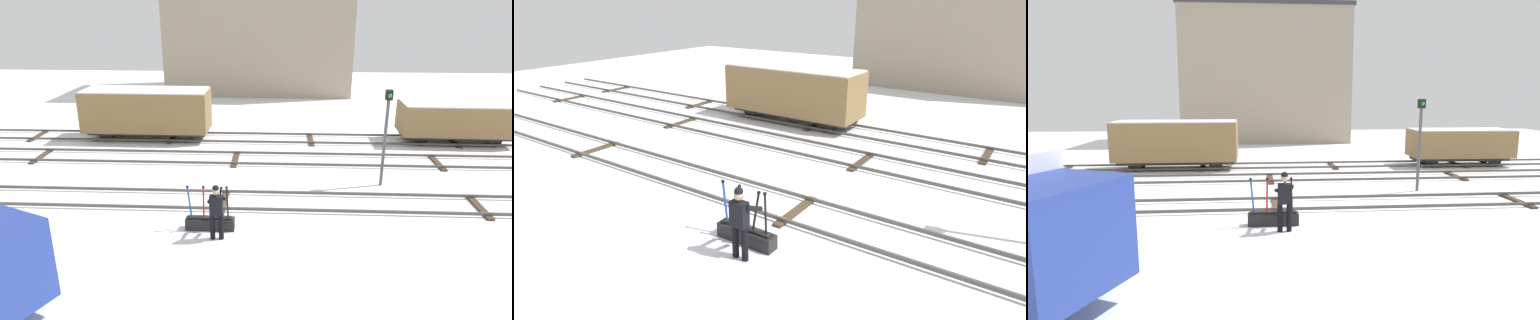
{
  "view_description": "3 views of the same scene",
  "coord_description": "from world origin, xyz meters",
  "views": [
    {
      "loc": [
        1.86,
        -14.58,
        6.83
      ],
      "look_at": [
        1.04,
        1.95,
        0.92
      ],
      "focal_mm": 32.11,
      "sensor_mm": 36.0,
      "label": 1
    },
    {
      "loc": [
        5.17,
        -8.82,
        5.43
      ],
      "look_at": [
        -0.98,
        0.2,
        1.24
      ],
      "focal_mm": 29.9,
      "sensor_mm": 36.0,
      "label": 2
    },
    {
      "loc": [
        -0.77,
        -13.46,
        3.87
      ],
      "look_at": [
        0.46,
        2.33,
        1.27
      ],
      "focal_mm": 28.11,
      "sensor_mm": 36.0,
      "label": 3
    }
  ],
  "objects": [
    {
      "name": "freight_car_mid_siding",
      "position": [
        10.55,
        7.57,
        1.18
      ],
      "size": [
        5.42,
        2.1,
        2.0
      ],
      "rotation": [
        0.0,
        0.0,
        -0.02
      ],
      "color": "#2D2B28",
      "rests_on": "ground_plane"
    },
    {
      "name": "track_main_line",
      "position": [
        0.0,
        0.0,
        0.11
      ],
      "size": [
        44.0,
        1.94,
        0.18
      ],
      "color": "#4C4742",
      "rests_on": "ground_plane"
    },
    {
      "name": "rail_worker",
      "position": [
        0.09,
        -2.51,
        0.98
      ],
      "size": [
        0.53,
        0.66,
        1.74
      ],
      "rotation": [
        0.0,
        0.0,
        -0.0
      ],
      "color": "black",
      "rests_on": "ground_plane"
    },
    {
      "name": "track_siding_near",
      "position": [
        0.0,
        4.44,
        0.11
      ],
      "size": [
        44.0,
        1.94,
        0.18
      ],
      "color": "#4C4742",
      "rests_on": "ground_plane"
    },
    {
      "name": "ground_plane",
      "position": [
        0.0,
        0.0,
        0.0
      ],
      "size": [
        60.0,
        60.0,
        0.0
      ],
      "primitive_type": "plane",
      "color": "white"
    },
    {
      "name": "freight_car_near_switch",
      "position": [
        -4.72,
        7.57,
        1.44
      ],
      "size": [
        6.24,
        2.13,
        2.52
      ],
      "rotation": [
        0.0,
        0.0,
        -0.01
      ],
      "color": "#2D2B28",
      "rests_on": "ground_plane"
    },
    {
      "name": "track_siding_far",
      "position": [
        0.0,
        7.57,
        0.11
      ],
      "size": [
        44.0,
        1.94,
        0.18
      ],
      "color": "#4C4742",
      "rests_on": "ground_plane"
    },
    {
      "name": "switch_lever_frame",
      "position": [
        -0.2,
        -1.93,
        0.25
      ],
      "size": [
        1.52,
        0.36,
        1.45
      ],
      "rotation": [
        0.0,
        0.0,
        -0.0
      ],
      "color": "black",
      "rests_on": "ground_plane"
    },
    {
      "name": "signal_post",
      "position": [
        5.84,
        1.89,
        2.27
      ],
      "size": [
        0.24,
        0.32,
        3.69
      ],
      "color": "#4C4C4C",
      "rests_on": "ground_plane"
    },
    {
      "name": "apartment_building",
      "position": [
        0.33,
        20.99,
        5.43
      ],
      "size": [
        13.56,
        6.79,
        10.84
      ],
      "color": "gray",
      "rests_on": "ground_plane"
    }
  ]
}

